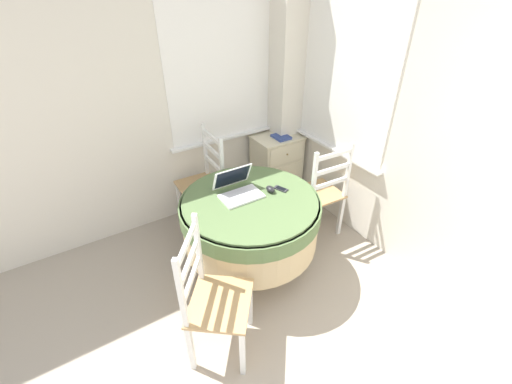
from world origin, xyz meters
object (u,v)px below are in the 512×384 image
Objects in this scene: computer_mouse at (270,189)px; dining_chair_near_back_window at (204,183)px; round_dining_table at (250,218)px; dining_chair_camera_near at (213,299)px; laptop at (238,189)px; cell_phone at (281,189)px; dining_chair_near_right_window at (320,194)px; book_on_cabinet at (281,137)px; corner_cabinet at (276,166)px.

computer_mouse is 0.88m from dining_chair_near_back_window.
dining_chair_camera_near is at bearing -138.65° from round_dining_table.
laptop is 0.36m from cell_phone.
dining_chair_near_right_window is at bearing 22.27° from dining_chair_camera_near.
laptop is 0.90m from dining_chair_near_right_window.
computer_mouse is at bearing 169.26° from cell_phone.
dining_chair_near_back_window reaches higher than laptop.
book_on_cabinet is (0.94, 0.02, 0.27)m from dining_chair_near_back_window.
dining_chair_camera_near is at bearing -157.73° from dining_chair_near_right_window.
dining_chair_camera_near is (-0.61, -0.54, -0.06)m from round_dining_table.
cell_phone is 0.92m from dining_chair_near_back_window.
dining_chair_camera_near is (-0.55, -1.33, 0.00)m from dining_chair_near_back_window.
book_on_cabinet reaches higher than round_dining_table.
round_dining_table is 1.13× the size of dining_chair_camera_near.
dining_chair_near_back_window is at bearing -175.78° from corner_cabinet.
computer_mouse is 0.09× the size of dining_chair_camera_near.
cell_phone is at bearing -125.77° from book_on_cabinet.
dining_chair_near_back_window and dining_chair_camera_near have the same top height.
laptop is 0.33× the size of dining_chair_near_right_window.
dining_chair_camera_near is at bearing -137.96° from book_on_cabinet.
computer_mouse is 0.73× the size of cell_phone.
book_on_cabinet is (0.09, 0.77, 0.27)m from dining_chair_near_right_window.
computer_mouse is 0.66m from dining_chair_near_right_window.
corner_cabinet is (1.49, 1.40, -0.11)m from dining_chair_camera_near.
dining_chair_near_back_window is 1.38× the size of corner_cabinet.
cell_phone is 0.69× the size of book_on_cabinet.
dining_chair_camera_near is (-1.41, -0.58, 0.00)m from dining_chair_near_right_window.
dining_chair_near_right_window is at bearing 6.04° from cell_phone.
round_dining_table is at bearing -85.85° from dining_chair_near_back_window.
round_dining_table is at bearing -177.13° from dining_chair_near_right_window.
book_on_cabinet reaches higher than cell_phone.
corner_cabinet is (0.58, 0.88, -0.37)m from cell_phone.
corner_cabinet is at bearing 44.67° from round_dining_table.
dining_chair_camera_near reaches higher than computer_mouse.
cell_phone is 0.18× the size of corner_cabinet.
dining_chair_camera_near is (-0.81, -0.54, -0.28)m from computer_mouse.
laptop is 1.26m from corner_cabinet.
dining_chair_near_back_window is (-0.35, 0.81, -0.26)m from cell_phone.
round_dining_table is 1.56× the size of corner_cabinet.
dining_chair_near_right_window is (0.60, 0.04, -0.28)m from computer_mouse.
corner_cabinet is (0.92, 0.75, -0.41)m from laptop.
book_on_cabinet is at bearing 0.93° from dining_chair_near_back_window.
laptop reaches higher than computer_mouse.
book_on_cabinet is at bearing 42.04° from dining_chair_camera_near.
computer_mouse is 0.10m from cell_phone.
computer_mouse is 1.06m from book_on_cabinet.
dining_chair_camera_near is 1.38× the size of corner_cabinet.
dining_chair_near_right_window and dining_chair_camera_near have the same top height.
computer_mouse is 1.16m from corner_cabinet.
laptop is 3.53× the size of computer_mouse.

